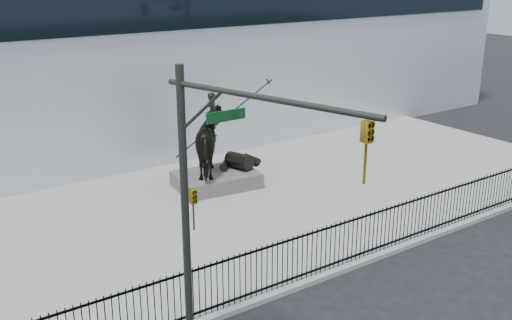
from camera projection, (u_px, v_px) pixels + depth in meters
ground at (398, 275)px, 18.08m from camera, size 120.00×120.00×0.00m
plaza at (263, 201)px, 23.51m from camera, size 30.00×12.00×0.15m
building at (124, 50)px, 32.27m from camera, size 44.00×14.00×9.00m
picket_fence at (370, 233)px, 18.77m from camera, size 22.10×0.10×1.50m
statue_plinth at (216, 180)px, 24.74m from camera, size 3.50×2.59×0.61m
equestrian_statue at (217, 143)px, 24.27m from camera, size 4.17×2.81×3.55m
traffic_signal_left at (214, 208)px, 12.67m from camera, size 1.52×4.84×7.00m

